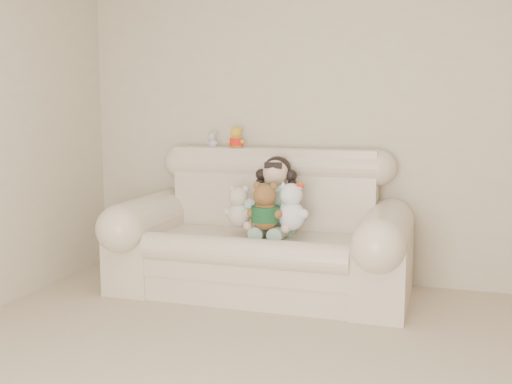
{
  "coord_description": "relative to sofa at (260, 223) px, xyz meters",
  "views": [
    {
      "loc": [
        0.59,
        -2.1,
        1.33
      ],
      "look_at": [
        -0.67,
        1.9,
        0.75
      ],
      "focal_mm": 42.74,
      "sensor_mm": 36.0,
      "label": 1
    }
  ],
  "objects": [
    {
      "name": "white_cat",
      "position": [
        0.25,
        -0.1,
        0.18
      ],
      "size": [
        0.29,
        0.25,
        0.39
      ],
      "primitive_type": null,
      "rotation": [
        0.0,
        0.0,
        -0.24
      ],
      "color": "silver",
      "rests_on": "sofa"
    },
    {
      "name": "yellow_mini_bear",
      "position": [
        -0.3,
        0.35,
        0.6
      ],
      "size": [
        0.15,
        0.13,
        0.21
      ],
      "primitive_type": null,
      "rotation": [
        0.0,
        0.0,
        -0.18
      ],
      "color": "yellow",
      "rests_on": "sofa"
    },
    {
      "name": "grey_mini_plush",
      "position": [
        -0.51,
        0.37,
        0.57
      ],
      "size": [
        0.12,
        0.11,
        0.16
      ],
      "primitive_type": null,
      "rotation": [
        0.0,
        0.0,
        -0.42
      ],
      "color": "silver",
      "rests_on": "sofa"
    },
    {
      "name": "cream_teddy",
      "position": [
        -0.13,
        -0.1,
        0.16
      ],
      "size": [
        0.24,
        0.2,
        0.34
      ],
      "primitive_type": null,
      "rotation": [
        0.0,
        0.0,
        -0.14
      ],
      "color": "beige",
      "rests_on": "sofa"
    },
    {
      "name": "seated_child",
      "position": [
        0.09,
        0.08,
        0.19
      ],
      "size": [
        0.36,
        0.43,
        0.58
      ],
      "primitive_type": null,
      "rotation": [
        0.0,
        0.0,
        0.03
      ],
      "color": "#2C7254",
      "rests_on": "sofa"
    },
    {
      "name": "wall_back",
      "position": [
        0.67,
        0.5,
        0.78
      ],
      "size": [
        4.5,
        0.0,
        4.5
      ],
      "primitive_type": "plane",
      "rotation": [
        1.57,
        0.0,
        0.0
      ],
      "color": "beige",
      "rests_on": "ground"
    },
    {
      "name": "sofa",
      "position": [
        0.0,
        0.0,
        0.0
      ],
      "size": [
        2.1,
        0.95,
        1.03
      ],
      "primitive_type": null,
      "color": "#C3B09D",
      "rests_on": "floor"
    },
    {
      "name": "brown_teddy",
      "position": [
        0.08,
        -0.16,
        0.18
      ],
      "size": [
        0.25,
        0.2,
        0.39
      ],
      "primitive_type": null,
      "rotation": [
        0.0,
        0.0,
        -0.02
      ],
      "color": "brown",
      "rests_on": "sofa"
    }
  ]
}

